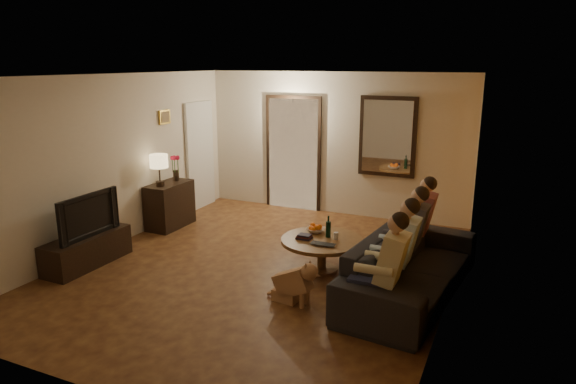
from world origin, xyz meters
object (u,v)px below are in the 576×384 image
at_px(dresser, 170,205).
at_px(sofa, 411,266).
at_px(person_d, 418,226).
at_px(table_lamp, 159,170).
at_px(tv_stand, 87,250).
at_px(wine_bottle, 328,226).
at_px(coffee_table, 322,254).
at_px(person_b, 398,256).
at_px(tv, 84,215).
at_px(person_c, 409,240).
at_px(person_a, 385,275).
at_px(bowl, 316,230).
at_px(laptop, 322,246).
at_px(dog, 293,281).

relative_size(dresser, sofa, 0.34).
bearing_deg(person_d, table_lamp, -178.36).
height_order(tv_stand, wine_bottle, wine_bottle).
bearing_deg(table_lamp, person_d, 1.64).
distance_m(person_d, coffee_table, 1.36).
xyz_separation_m(tv_stand, coffee_table, (3.05, 1.18, 0.01)).
bearing_deg(person_b, table_lamp, 165.61).
relative_size(tv, person_c, 0.87).
relative_size(person_a, person_c, 1.00).
bearing_deg(person_a, bowl, 133.50).
distance_m(tv, laptop, 3.29).
xyz_separation_m(person_a, wine_bottle, (-1.10, 1.29, 0.01)).
bearing_deg(sofa, laptop, 96.52).
relative_size(tv, sofa, 0.41).
xyz_separation_m(bowl, laptop, (0.28, -0.50, -0.02)).
xyz_separation_m(person_b, wine_bottle, (-1.10, 0.69, 0.01)).
height_order(person_c, bowl, person_c).
relative_size(person_d, laptop, 3.65).
bearing_deg(tv, person_a, -90.13).
distance_m(coffee_table, laptop, 0.38).
relative_size(sofa, bowl, 9.89).
height_order(person_c, coffee_table, person_c).
relative_size(person_d, wine_bottle, 3.87).
relative_size(table_lamp, laptop, 1.64).
height_order(table_lamp, tv, table_lamp).
bearing_deg(wine_bottle, sofa, -17.75).
relative_size(tv_stand, bowl, 5.01).
relative_size(sofa, coffee_table, 2.30).
distance_m(tv_stand, dog, 3.09).
bearing_deg(bowl, person_c, -8.75).
bearing_deg(dresser, laptop, -17.50).
xyz_separation_m(person_c, laptop, (-1.05, -0.29, -0.14)).
height_order(dog, wine_bottle, wine_bottle).
height_order(tv_stand, tv, tv).
height_order(tv_stand, coffee_table, coffee_table).
relative_size(person_c, bowl, 4.63).
xyz_separation_m(person_a, laptop, (-1.05, 0.91, -0.14)).
height_order(tv_stand, sofa, sofa).
bearing_deg(wine_bottle, coffee_table, -116.57).
bearing_deg(table_lamp, dog, -26.75).
height_order(sofa, coffee_table, sofa).
xyz_separation_m(table_lamp, person_c, (4.21, -0.48, -0.44)).
bearing_deg(bowl, sofa, -19.42).
bearing_deg(tv, person_c, -74.20).
height_order(person_a, laptop, person_a).
xyz_separation_m(wine_bottle, laptop, (0.05, -0.38, -0.14)).
relative_size(table_lamp, wine_bottle, 1.74).
bearing_deg(person_a, wine_bottle, 130.65).
relative_size(person_d, dog, 2.14).
bearing_deg(table_lamp, wine_bottle, -7.24).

